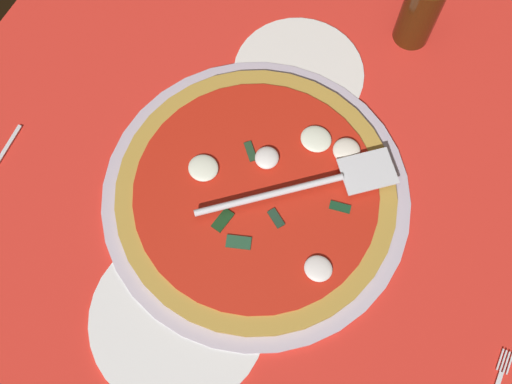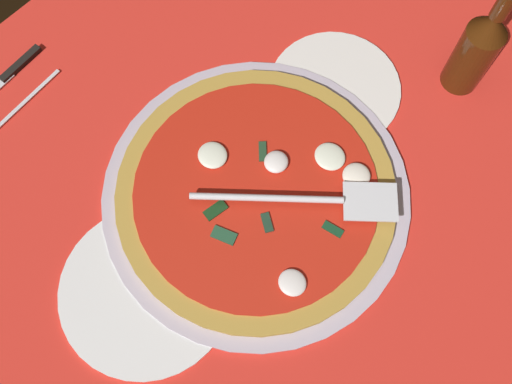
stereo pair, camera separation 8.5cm
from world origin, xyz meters
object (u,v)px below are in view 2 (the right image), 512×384
Objects in this scene: dinner_plate_right at (334,89)px; beer_bottle at (478,48)px; pizza_server at (306,199)px; pizza at (258,192)px; place_setting_far at (6,100)px; dinner_plate_left at (147,290)px.

beer_bottle is (14.84, -13.44, 8.63)cm from dinner_plate_right.
beer_bottle is (33.15, -3.83, 5.04)cm from pizza_server.
place_setting_far is (-15.15, 40.22, -1.48)cm from pizza.
pizza_server is at bearing -18.62° from dinner_plate_left.
place_setting_far is 72.64cm from beer_bottle.
beer_bottle is (57.30, -11.97, 8.63)cm from dinner_plate_left.
dinner_plate_right is at bearing 76.62° from pizza_server.
dinner_plate_right is at bearing 1.98° from dinner_plate_left.
pizza_server is (3.29, -6.32, 2.24)cm from pizza.
dinner_plate_left is 1.17× the size of dinner_plate_right.
dinner_plate_left is at bearing -149.68° from pizza_server.
dinner_plate_left is 1.00× the size of beer_bottle.
pizza is at bearing 166.42° from pizza_server.
pizza_server reaches higher than place_setting_far.
pizza_server is at bearing 107.74° from place_setting_far.
dinner_plate_right is 52.11cm from place_setting_far.
pizza reaches higher than dinner_plate_right.
beer_bottle reaches higher than pizza_server.
beer_bottle is at bearing -42.17° from dinner_plate_right.
place_setting_far is at bearing 135.68° from beer_bottle.
place_setting_far is (5.71, 38.41, -0.14)cm from dinner_plate_left.
pizza_server is 33.75cm from beer_bottle.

